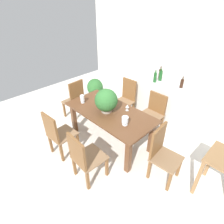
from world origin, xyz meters
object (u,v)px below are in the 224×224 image
chair_near_left (57,133)px  chair_near_right (84,156)px  wine_bottle_amber (161,76)px  wine_bottle_dark (160,74)px  wine_glass (127,106)px  wine_bottle_green (155,77)px  chair_foot_end (162,151)px  dining_table (110,116)px  kitchen_counter (170,104)px  crystal_vase_left (82,98)px  wine_bottle_clear (182,83)px  flower_centerpiece (106,101)px  potted_plant_floor (95,88)px  chair_head_end (75,99)px  chair_far_left (126,97)px  crystal_vase_center_near (125,120)px  chair_far_right (154,111)px

chair_near_left → chair_near_right: size_ratio=1.00×
wine_bottle_amber → wine_bottle_dark: wine_bottle_dark is taller
chair_near_right → wine_glass: chair_near_right is taller
wine_bottle_green → chair_foot_end: bearing=-50.7°
chair_foot_end → chair_near_right: chair_foot_end is taller
chair_foot_end → wine_bottle_green: bearing=34.9°
dining_table → kitchen_counter: kitchen_counter is taller
crystal_vase_left → wine_bottle_clear: (1.28, 1.78, 0.19)m
crystal_vase_left → wine_bottle_clear: size_ratio=0.68×
wine_glass → chair_near_left: bearing=-116.9°
wine_glass → wine_bottle_clear: size_ratio=0.53×
flower_centerpiece → potted_plant_floor: size_ratio=0.74×
kitchen_counter → potted_plant_floor: bearing=-165.5°
wine_bottle_green → wine_bottle_dark: bearing=97.1°
dining_table → potted_plant_floor: bearing=149.0°
chair_head_end → wine_bottle_green: (1.27, 1.43, 0.51)m
chair_near_right → wine_bottle_amber: bearing=-80.4°
chair_foot_end → wine_bottle_amber: wine_bottle_amber is taller
chair_near_left → wine_bottle_clear: 2.83m
chair_far_left → wine_bottle_dark: bearing=56.7°
crystal_vase_left → wine_bottle_amber: bearing=67.9°
crystal_vase_center_near → crystal_vase_left: bearing=-177.0°
wine_glass → kitchen_counter: kitchen_counter is taller
crystal_vase_center_near → potted_plant_floor: size_ratio=0.26×
wine_glass → chair_foot_end: bearing=-15.1°
chair_near_left → wine_bottle_clear: wine_bottle_clear is taller
chair_far_left → flower_centerpiece: size_ratio=2.09×
crystal_vase_center_near → wine_bottle_dark: bearing=105.1°
chair_near_left → chair_foot_end: bearing=-153.0°
kitchen_counter → wine_bottle_green: 0.74m
chair_far_left → chair_head_end: size_ratio=0.96×
wine_bottle_clear → flower_centerpiece: bearing=-112.3°
crystal_vase_left → wine_bottle_dark: 2.00m
chair_far_left → chair_foot_end: bearing=-33.5°
crystal_vase_left → wine_bottle_amber: 1.94m
wine_bottle_clear → wine_bottle_green: bearing=-164.1°
crystal_vase_left → crystal_vase_center_near: crystal_vase_left is taller
chair_far_right → potted_plant_floor: 2.08m
flower_centerpiece → wine_bottle_amber: bearing=85.7°
wine_bottle_dark → crystal_vase_center_near: bearing=-74.9°
chair_near_right → wine_bottle_dark: wine_bottle_dark is taller
kitchen_counter → wine_bottle_clear: 0.60m
wine_glass → kitchen_counter: 1.37m
wine_bottle_amber → chair_near_right: bearing=-82.8°
flower_centerpiece → crystal_vase_center_near: 0.57m
chair_near_left → kitchen_counter: (0.88, 2.53, -0.05)m
chair_foot_end → crystal_vase_center_near: bearing=94.3°
wine_bottle_amber → crystal_vase_center_near: bearing=-76.3°
chair_near_right → potted_plant_floor: size_ratio=1.51×
dining_table → flower_centerpiece: 0.37m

